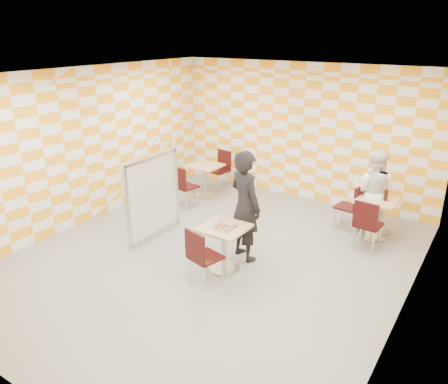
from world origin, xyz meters
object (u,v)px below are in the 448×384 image
at_px(chair_main_front, 201,254).
at_px(chair_second_side, 353,204).
at_px(chair_second_front, 367,222).
at_px(sport_bottle, 371,191).
at_px(partition, 153,197).
at_px(soda_bottle, 386,195).
at_px(second_table, 375,212).
at_px(chair_empty_near, 183,184).
at_px(man_white, 373,191).
at_px(man_dark, 245,206).
at_px(chair_empty_far, 221,166).
at_px(main_table, 224,241).
at_px(empty_table, 205,175).

distance_m(chair_main_front, chair_second_side, 3.40).
bearing_deg(chair_second_front, sport_bottle, 102.93).
xyz_separation_m(chair_second_side, partition, (-2.95, -2.27, 0.25)).
xyz_separation_m(chair_second_side, soda_bottle, (0.58, -0.06, 0.31)).
height_order(second_table, chair_empty_near, chair_empty_near).
height_order(chair_main_front, soda_bottle, soda_bottle).
height_order(partition, man_white, man_white).
xyz_separation_m(chair_main_front, chair_empty_near, (-2.15, 2.30, 0.00)).
bearing_deg(chair_empty_near, second_table, 11.59).
height_order(man_dark, man_white, man_dark).
bearing_deg(soda_bottle, partition, -147.97).
bearing_deg(man_dark, partition, 30.64).
height_order(chair_second_front, soda_bottle, soda_bottle).
bearing_deg(chair_empty_near, chair_second_front, 2.68).
bearing_deg(sport_bottle, chair_empty_far, 171.43).
bearing_deg(partition, man_dark, 7.41).
height_order(chair_second_side, soda_bottle, soda_bottle).
bearing_deg(soda_bottle, chair_empty_near, -168.50).
height_order(second_table, man_dark, man_dark).
relative_size(partition, sport_bottle, 7.75).
distance_m(main_table, chair_empty_near, 2.75).
bearing_deg(second_table, chair_empty_near, -168.41).
relative_size(chair_main_front, chair_empty_near, 1.00).
height_order(chair_second_side, man_white, man_white).
xyz_separation_m(main_table, second_table, (1.67, 2.49, 0.00)).
xyz_separation_m(chair_second_front, sport_bottle, (-0.17, 0.76, 0.29)).
distance_m(second_table, chair_second_front, 0.61).
xyz_separation_m(second_table, chair_empty_far, (-3.84, 0.71, 0.04)).
relative_size(main_table, second_table, 1.00).
xyz_separation_m(sport_bottle, soda_bottle, (0.29, -0.13, 0.01)).
bearing_deg(man_dark, main_table, 106.00).
bearing_deg(soda_bottle, empty_table, 179.98).
height_order(partition, sport_bottle, partition).
bearing_deg(second_table, chair_main_front, -118.66).
relative_size(partition, soda_bottle, 6.74).
bearing_deg(chair_main_front, sport_bottle, 64.59).
distance_m(chair_main_front, partition, 1.94).
distance_m(chair_second_side, man_white, 0.43).
height_order(partition, man_dark, man_dark).
height_order(empty_table, chair_empty_far, chair_empty_far).
bearing_deg(empty_table, chair_empty_far, 89.87).
xyz_separation_m(second_table, partition, (-3.39, -2.19, 0.28)).
xyz_separation_m(empty_table, soda_bottle, (3.98, -0.00, 0.34)).
relative_size(main_table, chair_empty_far, 0.81).
height_order(second_table, partition, partition).
distance_m(main_table, chair_main_front, 0.60).
height_order(chair_empty_far, man_white, man_white).
height_order(second_table, chair_second_side, chair_second_side).
relative_size(man_dark, man_white, 1.16).
bearing_deg(chair_empty_far, sport_bottle, -8.57).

